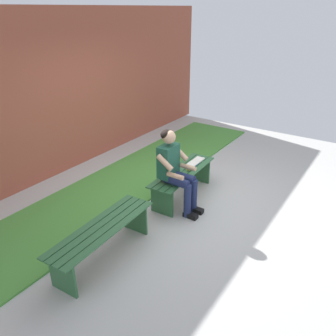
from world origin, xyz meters
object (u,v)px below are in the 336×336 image
object	(u,v)px
book_open	(196,162)
bench_near	(183,178)
apple	(189,169)
bench_far	(103,235)
person_seated	(175,168)

from	to	relation	value
book_open	bench_near	bearing A→B (deg)	-2.87
apple	book_open	world-z (taller)	apple
bench_near	bench_far	world-z (taller)	same
bench_far	person_seated	distance (m)	1.52
bench_near	book_open	bearing A→B (deg)	179.83
bench_far	apple	size ratio (longest dim) A/B	21.76
bench_near	bench_far	bearing A→B (deg)	0.00
apple	bench_far	bearing A→B (deg)	-2.24
bench_near	book_open	world-z (taller)	book_open
bench_near	book_open	size ratio (longest dim) A/B	3.65
bench_near	book_open	xyz separation A→B (m)	(-0.42, 0.00, 0.13)
book_open	bench_far	bearing A→B (deg)	-2.73
person_seated	apple	bearing A→B (deg)	-176.61
bench_near	apple	xyz separation A→B (m)	(-0.06, 0.08, 0.16)
bench_near	person_seated	size ratio (longest dim) A/B	1.21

